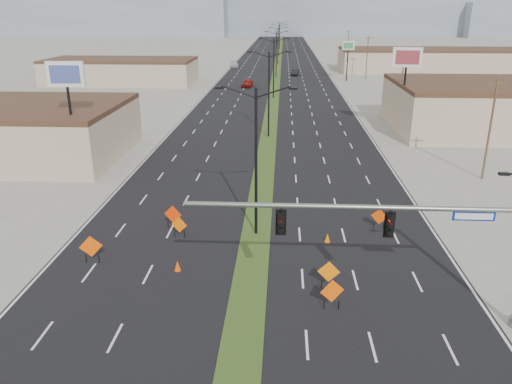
# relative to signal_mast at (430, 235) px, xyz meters

# --- Properties ---
(ground) EXTENTS (600.00, 600.00, 0.00)m
(ground) POSITION_rel_signal_mast_xyz_m (-8.56, -2.00, -4.79)
(ground) COLOR gray
(ground) RESTS_ON ground
(road_surface) EXTENTS (25.00, 400.00, 0.02)m
(road_surface) POSITION_rel_signal_mast_xyz_m (-8.56, 98.00, -4.79)
(road_surface) COLOR black
(road_surface) RESTS_ON ground
(median_strip) EXTENTS (2.00, 400.00, 0.04)m
(median_strip) POSITION_rel_signal_mast_xyz_m (-8.56, 98.00, -4.79)
(median_strip) COLOR #314B1A
(median_strip) RESTS_ON ground
(building_sw_far) EXTENTS (30.00, 14.00, 4.50)m
(building_sw_far) POSITION_rel_signal_mast_xyz_m (-40.56, 83.00, -2.54)
(building_sw_far) COLOR tan
(building_sw_far) RESTS_ON ground
(building_se_far) EXTENTS (44.00, 16.00, 5.00)m
(building_se_far) POSITION_rel_signal_mast_xyz_m (29.44, 108.00, -2.29)
(building_se_far) COLOR tan
(building_se_far) RESTS_ON ground
(mesa_west) EXTENTS (180.00, 50.00, 22.00)m
(mesa_west) POSITION_rel_signal_mast_xyz_m (-128.56, 278.00, 6.21)
(mesa_west) COLOR gray
(mesa_west) RESTS_ON ground
(mesa_center) EXTENTS (220.00, 50.00, 28.00)m
(mesa_center) POSITION_rel_signal_mast_xyz_m (31.44, 298.00, 9.21)
(mesa_center) COLOR gray
(mesa_center) RESTS_ON ground
(mesa_backdrop) EXTENTS (140.00, 50.00, 32.00)m
(mesa_backdrop) POSITION_rel_signal_mast_xyz_m (-38.56, 318.00, 11.21)
(mesa_backdrop) COLOR gray
(mesa_backdrop) RESTS_ON ground
(signal_mast) EXTENTS (16.30, 0.60, 8.00)m
(signal_mast) POSITION_rel_signal_mast_xyz_m (0.00, 0.00, 0.00)
(signal_mast) COLOR slate
(signal_mast) RESTS_ON ground
(streetlight_0) EXTENTS (5.15, 0.24, 10.02)m
(streetlight_0) POSITION_rel_signal_mast_xyz_m (-8.56, 10.00, 0.63)
(streetlight_0) COLOR black
(streetlight_0) RESTS_ON ground
(streetlight_1) EXTENTS (5.15, 0.24, 10.02)m
(streetlight_1) POSITION_rel_signal_mast_xyz_m (-8.56, 38.00, 0.63)
(streetlight_1) COLOR black
(streetlight_1) RESTS_ON ground
(streetlight_2) EXTENTS (5.15, 0.24, 10.02)m
(streetlight_2) POSITION_rel_signal_mast_xyz_m (-8.56, 66.00, 0.63)
(streetlight_2) COLOR black
(streetlight_2) RESTS_ON ground
(streetlight_3) EXTENTS (5.15, 0.24, 10.02)m
(streetlight_3) POSITION_rel_signal_mast_xyz_m (-8.56, 94.00, 0.63)
(streetlight_3) COLOR black
(streetlight_3) RESTS_ON ground
(streetlight_4) EXTENTS (5.15, 0.24, 10.02)m
(streetlight_4) POSITION_rel_signal_mast_xyz_m (-8.56, 122.00, 0.63)
(streetlight_4) COLOR black
(streetlight_4) RESTS_ON ground
(streetlight_5) EXTENTS (5.15, 0.24, 10.02)m
(streetlight_5) POSITION_rel_signal_mast_xyz_m (-8.56, 150.00, 0.63)
(streetlight_5) COLOR black
(streetlight_5) RESTS_ON ground
(streetlight_6) EXTENTS (5.15, 0.24, 10.02)m
(streetlight_6) POSITION_rel_signal_mast_xyz_m (-8.56, 178.00, 0.63)
(streetlight_6) COLOR black
(streetlight_6) RESTS_ON ground
(utility_pole_0) EXTENTS (1.60, 0.20, 9.00)m
(utility_pole_0) POSITION_rel_signal_mast_xyz_m (11.44, 23.00, -0.12)
(utility_pole_0) COLOR #4C3823
(utility_pole_0) RESTS_ON ground
(utility_pole_1) EXTENTS (1.60, 0.20, 9.00)m
(utility_pole_1) POSITION_rel_signal_mast_xyz_m (11.44, 58.00, -0.12)
(utility_pole_1) COLOR #4C3823
(utility_pole_1) RESTS_ON ground
(utility_pole_2) EXTENTS (1.60, 0.20, 9.00)m
(utility_pole_2) POSITION_rel_signal_mast_xyz_m (11.44, 93.00, -0.12)
(utility_pole_2) COLOR #4C3823
(utility_pole_2) RESTS_ON ground
(utility_pole_3) EXTENTS (1.60, 0.20, 9.00)m
(utility_pole_3) POSITION_rel_signal_mast_xyz_m (11.44, 128.00, -0.12)
(utility_pole_3) COLOR #4C3823
(utility_pole_3) RESTS_ON ground
(car_left) EXTENTS (2.33, 4.68, 1.53)m
(car_left) POSITION_rel_signal_mast_xyz_m (-13.98, 78.90, -4.03)
(car_left) COLOR maroon
(car_left) RESTS_ON ground
(car_mid) EXTENTS (2.04, 4.47, 1.42)m
(car_mid) POSITION_rel_signal_mast_xyz_m (-4.15, 98.15, -4.08)
(car_mid) COLOR black
(car_mid) RESTS_ON ground
(car_far) EXTENTS (2.73, 5.29, 1.47)m
(car_far) POSITION_rel_signal_mast_xyz_m (-20.06, 114.85, -4.06)
(car_far) COLOR silver
(car_far) RESTS_ON ground
(construction_sign_0) EXTENTS (1.31, 0.46, 1.81)m
(construction_sign_0) POSITION_rel_signal_mast_xyz_m (-18.27, 5.20, -3.72)
(construction_sign_0) COLOR #F04B05
(construction_sign_0) RESTS_ON ground
(construction_sign_1) EXTENTS (1.10, 0.38, 1.51)m
(construction_sign_1) POSITION_rel_signal_mast_xyz_m (-13.69, 9.11, -3.91)
(construction_sign_1) COLOR #EF5E05
(construction_sign_1) RESTS_ON ground
(construction_sign_2) EXTENTS (1.27, 0.34, 1.73)m
(construction_sign_2) POSITION_rel_signal_mast_xyz_m (-14.42, 10.54, -3.77)
(construction_sign_2) COLOR red
(construction_sign_2) RESTS_ON ground
(construction_sign_3) EXTENTS (1.23, 0.11, 1.64)m
(construction_sign_3) POSITION_rel_signal_mast_xyz_m (-4.18, 3.08, -3.83)
(construction_sign_3) COLOR orange
(construction_sign_3) RESTS_ON ground
(construction_sign_4) EXTENTS (1.24, 0.41, 1.71)m
(construction_sign_4) POSITION_rel_signal_mast_xyz_m (-4.18, 1.00, -3.78)
(construction_sign_4) COLOR #F04F05
(construction_sign_4) RESTS_ON ground
(construction_sign_5) EXTENTS (1.07, 0.48, 1.52)m
(construction_sign_5) POSITION_rel_signal_mast_xyz_m (0.01, 11.25, -3.90)
(construction_sign_5) COLOR #E24104
(construction_sign_5) RESTS_ON ground
(cone_0) EXTENTS (0.42, 0.42, 0.66)m
(cone_0) POSITION_rel_signal_mast_xyz_m (-12.90, 4.55, -4.46)
(cone_0) COLOR #E94804
(cone_0) RESTS_ON ground
(cone_1) EXTENTS (0.46, 0.46, 0.62)m
(cone_1) POSITION_rel_signal_mast_xyz_m (-6.83, 10.13, -4.48)
(cone_1) COLOR #FA3D05
(cone_1) RESTS_ON ground
(cone_2) EXTENTS (0.46, 0.46, 0.64)m
(cone_2) POSITION_rel_signal_mast_xyz_m (-3.76, 8.91, -4.47)
(cone_2) COLOR #DA6804
(cone_2) RESTS_ON ground
(cone_3) EXTENTS (0.47, 0.47, 0.61)m
(cone_3) POSITION_rel_signal_mast_xyz_m (-15.15, 12.97, -4.49)
(cone_3) COLOR red
(cone_3) RESTS_ON ground
(pole_sign_west) EXTENTS (3.36, 0.54, 10.25)m
(pole_sign_west) POSITION_rel_signal_mast_xyz_m (-26.25, 23.02, 3.62)
(pole_sign_west) COLOR black
(pole_sign_west) RESTS_ON ground
(pole_sign_east_near) EXTENTS (3.41, 0.72, 10.39)m
(pole_sign_east_near) POSITION_rel_signal_mast_xyz_m (7.66, 40.15, 3.74)
(pole_sign_east_near) COLOR black
(pole_sign_east_near) RESTS_ON ground
(pole_sign_east_far) EXTENTS (2.70, 0.91, 8.23)m
(pole_sign_east_far) POSITION_rel_signal_mast_xyz_m (6.76, 89.34, 1.85)
(pole_sign_east_far) COLOR black
(pole_sign_east_far) RESTS_ON ground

